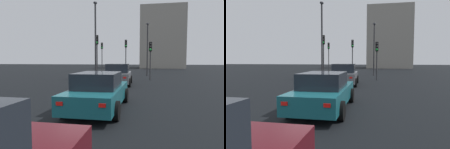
{
  "view_description": "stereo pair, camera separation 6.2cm",
  "coord_description": "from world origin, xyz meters",
  "views": [
    {
      "loc": [
        -7.03,
        -1.85,
        1.93
      ],
      "look_at": [
        3.97,
        -0.04,
        1.1
      ],
      "focal_mm": 31.04,
      "sensor_mm": 36.0,
      "label": 1
    },
    {
      "loc": [
        -7.02,
        -1.91,
        1.93
      ],
      "look_at": [
        3.97,
        -0.04,
        1.1
      ],
      "focal_mm": 31.04,
      "sensor_mm": 36.0,
      "label": 2
    }
  ],
  "objects": [
    {
      "name": "traffic_light_near_left",
      "position": [
        16.32,
        0.31,
        3.13
      ],
      "size": [
        0.32,
        0.3,
        4.36
      ],
      "rotation": [
        0.0,
        0.0,
        3.25
      ],
      "color": "#2D2D30",
      "rests_on": "ground_plane"
    },
    {
      "name": "street_lamp_kerbside",
      "position": [
        11.4,
        2.81,
        4.42
      ],
      "size": [
        0.56,
        0.36,
        7.53
      ],
      "color": "#2D2D30",
      "rests_on": "ground_plane"
    },
    {
      "name": "traffic_light_near_right",
      "position": [
        11.81,
        -2.45,
        2.64
      ],
      "size": [
        0.32,
        0.29,
        3.66
      ],
      "rotation": [
        0.0,
        0.0,
        3.09
      ],
      "color": "#2D2D30",
      "rests_on": "ground_plane"
    },
    {
      "name": "car_teal_second",
      "position": [
        0.3,
        -0.13,
        0.71
      ],
      "size": [
        4.52,
        2.03,
        1.46
      ],
      "rotation": [
        0.0,
        0.0,
        -0.02
      ],
      "color": "#19606B",
      "rests_on": "ground_plane"
    },
    {
      "name": "building_facade_left",
      "position": [
        42.85,
        -6.0,
        7.27
      ],
      "size": [
        9.61,
        10.3,
        14.54
      ],
      "primitive_type": "cube",
      "color": "gray",
      "rests_on": "ground_plane"
    },
    {
      "name": "traffic_light_far_right",
      "position": [
        20.33,
        4.12,
        3.18
      ],
      "size": [
        0.33,
        0.3,
        4.45
      ],
      "rotation": [
        0.0,
        0.0,
        3.27
      ],
      "color": "#2D2D30",
      "rests_on": "ground_plane"
    },
    {
      "name": "ground_plane",
      "position": [
        0.0,
        0.0,
        -0.1
      ],
      "size": [
        160.0,
        160.0,
        0.2
      ],
      "primitive_type": "cube",
      "color": "black"
    },
    {
      "name": "traffic_light_far_left",
      "position": [
        11.83,
        2.78,
        3.15
      ],
      "size": [
        0.32,
        0.28,
        4.4
      ],
      "rotation": [
        0.0,
        0.0,
        3.13
      ],
      "color": "#2D2D30",
      "rests_on": "ground_plane"
    },
    {
      "name": "car_grey_lead",
      "position": [
        7.96,
        0.15,
        0.78
      ],
      "size": [
        4.2,
        2.18,
        1.65
      ],
      "rotation": [
        0.0,
        0.0,
        0.02
      ],
      "color": "slate",
      "rests_on": "ground_plane"
    },
    {
      "name": "street_lamp_far",
      "position": [
        17.38,
        -2.25,
        3.88
      ],
      "size": [
        0.56,
        0.36,
        6.5
      ],
      "color": "#2D2D30",
      "rests_on": "ground_plane"
    }
  ]
}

